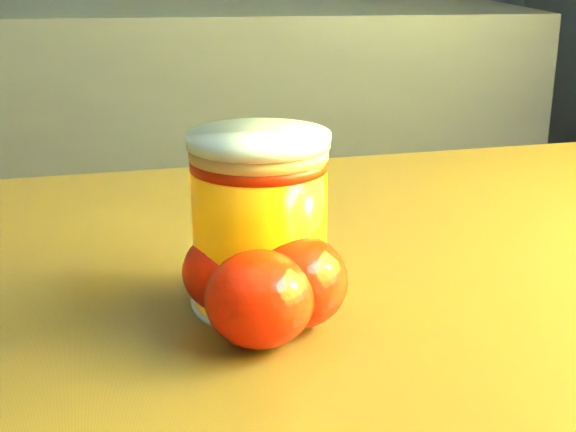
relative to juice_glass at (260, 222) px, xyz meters
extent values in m
cube|color=brown|center=(0.02, -0.02, -0.08)|extent=(1.15, 0.88, 0.04)
cylinder|color=orange|center=(0.00, 0.00, -0.01)|extent=(0.09, 0.09, 0.10)
cylinder|color=#E3A75C|center=(0.00, 0.00, 0.05)|extent=(0.09, 0.09, 0.01)
cylinder|color=silver|center=(0.00, 0.00, 0.05)|extent=(0.09, 0.09, 0.01)
ellipsoid|color=#FF1E05|center=(0.02, -0.03, -0.03)|extent=(0.08, 0.08, 0.06)
ellipsoid|color=#FF1E05|center=(-0.02, -0.01, -0.03)|extent=(0.06, 0.06, 0.05)
ellipsoid|color=#FF1E05|center=(0.00, -0.06, -0.03)|extent=(0.07, 0.07, 0.06)
camera|label=1|loc=(-0.03, -0.48, 0.17)|focal=50.00mm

